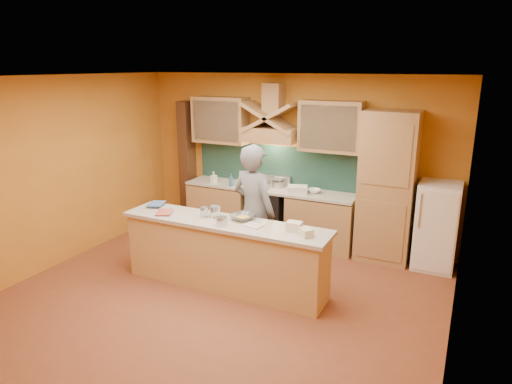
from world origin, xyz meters
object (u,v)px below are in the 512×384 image
at_px(stove, 269,214).
at_px(kitchen_scale, 222,222).
at_px(fridge, 437,226).
at_px(person, 254,212).
at_px(mixing_bowl, 243,217).

distance_m(stove, kitchen_scale, 2.15).
bearing_deg(kitchen_scale, fridge, 35.25).
relative_size(stove, person, 0.47).
distance_m(person, mixing_bowl, 0.34).
bearing_deg(kitchen_scale, stove, 92.18).
bearing_deg(mixing_bowl, person, 89.54).
distance_m(stove, fridge, 2.71).
bearing_deg(fridge, mixing_bowl, -142.78).
height_order(person, mixing_bowl, person).
xyz_separation_m(person, mixing_bowl, (-0.00, -0.33, 0.03)).
relative_size(kitchen_scale, mixing_bowl, 0.35).
relative_size(stove, mixing_bowl, 2.91).
bearing_deg(stove, kitchen_scale, -82.85).
height_order(stove, fridge, fridge).
height_order(person, kitchen_scale, person).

